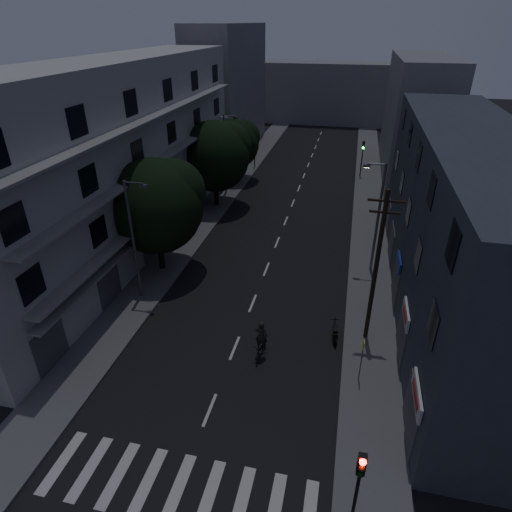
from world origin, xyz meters
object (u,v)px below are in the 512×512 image
at_px(motorcycle, 335,333).
at_px(cyclist, 261,345).
at_px(utility_pole, 376,266).
at_px(traffic_signal_near, 359,479).
at_px(bus_stop_sign, 362,354).

bearing_deg(motorcycle, cyclist, -156.45).
bearing_deg(cyclist, motorcycle, 34.60).
bearing_deg(utility_pole, motorcycle, -163.61).
height_order(utility_pole, motorcycle, utility_pole).
relative_size(utility_pole, cyclist, 3.83).
xyz_separation_m(utility_pole, cyclist, (-5.61, -2.81, -4.08)).
relative_size(traffic_signal_near, bus_stop_sign, 1.62).
height_order(utility_pole, bus_stop_sign, utility_pole).
relative_size(motorcycle, cyclist, 0.75).
bearing_deg(motorcycle, traffic_signal_near, -90.69).
xyz_separation_m(traffic_signal_near, utility_pole, (0.53, 11.23, 1.77)).
height_order(bus_stop_sign, cyclist, bus_stop_sign).
bearing_deg(bus_stop_sign, utility_pole, 84.66).
distance_m(utility_pole, bus_stop_sign, 4.70).
height_order(utility_pole, cyclist, utility_pole).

